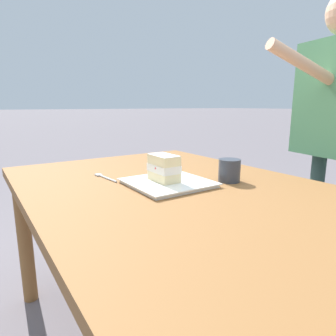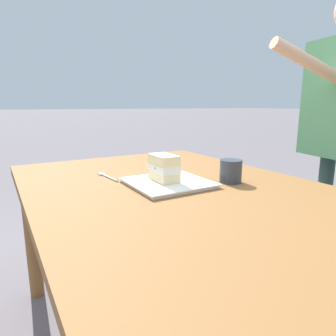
% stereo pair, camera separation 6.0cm
% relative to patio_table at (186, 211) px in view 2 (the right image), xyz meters
% --- Properties ---
extents(patio_table, '(1.63, 1.04, 0.71)m').
position_rel_patio_table_xyz_m(patio_table, '(0.00, 0.00, 0.00)').
color(patio_table, brown).
rests_on(patio_table, ground).
extents(dessert_plate, '(0.29, 0.29, 0.02)m').
position_rel_patio_table_xyz_m(dessert_plate, '(-0.10, -0.02, 0.09)').
color(dessert_plate, white).
rests_on(dessert_plate, patio_table).
extents(cake_slice, '(0.13, 0.08, 0.10)m').
position_rel_patio_table_xyz_m(cake_slice, '(-0.11, -0.03, 0.14)').
color(cake_slice, beige).
rests_on(cake_slice, dessert_plate).
extents(dessert_fork, '(0.17, 0.03, 0.01)m').
position_rel_patio_table_xyz_m(dessert_fork, '(-0.34, -0.18, 0.08)').
color(dessert_fork, silver).
rests_on(dessert_fork, patio_table).
extents(coffee_cup, '(0.09, 0.09, 0.09)m').
position_rel_patio_table_xyz_m(coffee_cup, '(-0.01, 0.22, 0.12)').
color(coffee_cup, '#333842').
rests_on(coffee_cup, patio_table).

